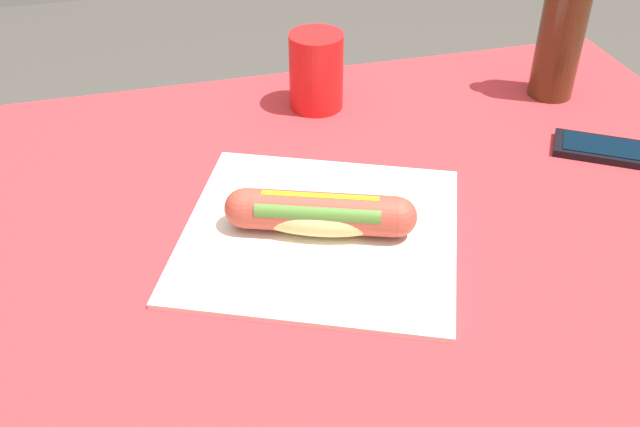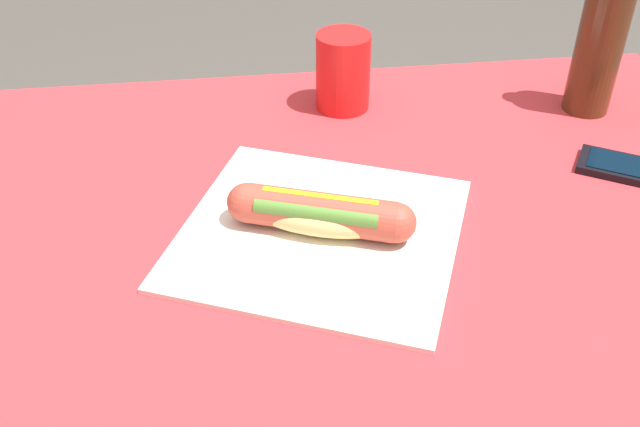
% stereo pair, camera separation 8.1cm
% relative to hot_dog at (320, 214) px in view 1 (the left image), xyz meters
% --- Properties ---
extents(dining_table, '(1.06, 0.86, 0.76)m').
position_rel_hot_dog_xyz_m(dining_table, '(-0.06, 0.01, -0.18)').
color(dining_table, brown).
rests_on(dining_table, ground).
extents(paper_wrapper, '(0.40, 0.39, 0.01)m').
position_rel_hot_dog_xyz_m(paper_wrapper, '(-0.00, -0.00, -0.03)').
color(paper_wrapper, silver).
rests_on(paper_wrapper, dining_table).
extents(hot_dog, '(0.21, 0.11, 0.05)m').
position_rel_hot_dog_xyz_m(hot_dog, '(0.00, 0.00, 0.00)').
color(hot_dog, '#E5BC75').
rests_on(hot_dog, paper_wrapper).
extents(cell_phone, '(0.15, 0.13, 0.01)m').
position_rel_hot_dog_xyz_m(cell_phone, '(-0.41, -0.07, -0.02)').
color(cell_phone, black).
rests_on(cell_phone, dining_table).
extents(soda_bottle, '(0.07, 0.07, 0.24)m').
position_rel_hot_dog_xyz_m(soda_bottle, '(-0.42, -0.25, 0.08)').
color(soda_bottle, '#4C2814').
rests_on(soda_bottle, dining_table).
extents(drinking_cup, '(0.08, 0.08, 0.11)m').
position_rel_hot_dog_xyz_m(drinking_cup, '(-0.07, -0.30, 0.03)').
color(drinking_cup, red).
rests_on(drinking_cup, dining_table).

